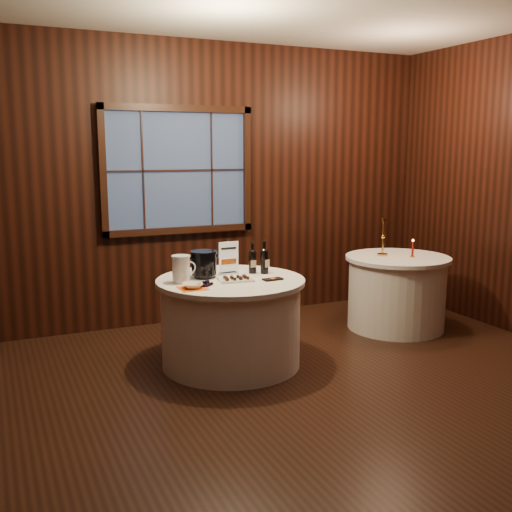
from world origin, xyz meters
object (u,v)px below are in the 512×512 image
port_bottle_left (252,260)px  cracker_bowl (193,286)px  sign_stand (228,263)px  glass_pitcher (181,269)px  brass_candlestick (383,242)px  main_table (231,322)px  port_bottle_right (265,259)px  chocolate_box (273,279)px  grape_bunch (207,284)px  side_table (396,292)px  chocolate_plate (236,279)px  ice_bucket (204,264)px  red_candle (413,250)px

port_bottle_left → cracker_bowl: port_bottle_left is taller
sign_stand → glass_pitcher: (-0.48, -0.15, 0.01)m
glass_pitcher → brass_candlestick: (2.30, 0.36, 0.03)m
main_table → port_bottle_right: port_bottle_right is taller
glass_pitcher → chocolate_box: bearing=-18.7°
port_bottle_left → grape_bunch: size_ratio=1.50×
side_table → sign_stand: size_ratio=3.56×
side_table → chocolate_plate: chocolate_plate is taller
chocolate_box → cracker_bowl: (-0.72, -0.02, 0.02)m
port_bottle_right → chocolate_plate: bearing=-172.7°
chocolate_plate → chocolate_box: bearing=-18.2°
port_bottle_left → port_bottle_right: bearing=-21.7°
port_bottle_left → ice_bucket: bearing=-171.1°
port_bottle_left → port_bottle_right: (0.09, -0.06, 0.01)m
ice_bucket → sign_stand: bearing=12.1°
sign_stand → grape_bunch: sign_stand is taller
glass_pitcher → brass_candlestick: 2.33m
cracker_bowl → side_table: bearing=11.9°
port_bottle_left → grape_bunch: port_bottle_left is taller
chocolate_plate → chocolate_box: (0.30, -0.10, -0.01)m
glass_pitcher → grape_bunch: bearing=-59.7°
chocolate_box → port_bottle_right: bearing=75.0°
sign_stand → cracker_bowl: (-0.47, -0.40, -0.08)m
port_bottle_right → red_candle: 1.74m
grape_bunch → chocolate_box: bearing=0.1°
sign_stand → chocolate_box: sign_stand is taller
grape_bunch → main_table: bearing=34.2°
brass_candlestick → chocolate_plate: bearing=-165.1°
chocolate_plate → ice_bucket: bearing=130.9°
cracker_bowl → main_table: bearing=27.0°
side_table → glass_pitcher: bearing=-173.9°
side_table → chocolate_box: chocolate_box is taller
chocolate_plate → cracker_bowl: 0.44m
ice_bucket → red_candle: 2.29m
side_table → brass_candlestick: 0.55m
chocolate_box → port_bottle_left: bearing=92.8°
glass_pitcher → sign_stand: bearing=16.4°
ice_bucket → glass_pitcher: ice_bucket is taller
sign_stand → glass_pitcher: size_ratio=1.33×
side_table → red_candle: (0.10, -0.10, 0.46)m
side_table → glass_pitcher: glass_pitcher is taller
port_bottle_left → red_candle: port_bottle_left is taller
side_table → brass_candlestick: size_ratio=2.74×
main_table → glass_pitcher: bearing=174.4°
port_bottle_left → side_table: bearing=14.6°
brass_candlestick → red_candle: size_ratio=2.10×
sign_stand → port_bottle_right: size_ratio=1.00×
ice_bucket → grape_bunch: 0.36m
sign_stand → port_bottle_left: 0.22m
chocolate_plate → red_candle: size_ratio=1.61×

